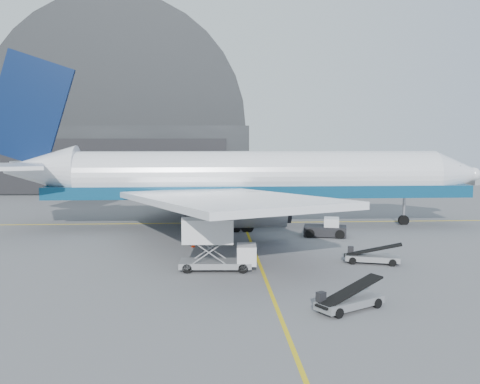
{
  "coord_description": "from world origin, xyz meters",
  "views": [
    {
      "loc": [
        -3.96,
        -42.17,
        10.19
      ],
      "look_at": [
        -0.85,
        11.89,
        4.5
      ],
      "focal_mm": 40.0,
      "sensor_mm": 36.0,
      "label": 1
    }
  ],
  "objects": [
    {
      "name": "pushback_tug",
      "position": [
        7.91,
        10.93,
        0.74
      ],
      "size": [
        4.67,
        3.34,
        1.96
      ],
      "rotation": [
        0.0,
        0.0,
        -0.24
      ],
      "color": "black",
      "rests_on": "ground"
    },
    {
      "name": "taxi_lines",
      "position": [
        0.0,
        12.67,
        0.01
      ],
      "size": [
        80.0,
        42.12,
        0.02
      ],
      "color": "gold",
      "rests_on": "ground"
    },
    {
      "name": "ground",
      "position": [
        0.0,
        0.0,
        0.0
      ],
      "size": [
        200.0,
        200.0,
        0.0
      ],
      "primitive_type": "plane",
      "color": "#565659",
      "rests_on": "ground"
    },
    {
      "name": "belt_loader_b",
      "position": [
        9.03,
        -0.77,
        0.53
      ],
      "size": [
        4.6,
        2.56,
        1.72
      ],
      "rotation": [
        0.0,
        0.0,
        -0.28
      ],
      "color": "gray",
      "rests_on": "ground"
    },
    {
      "name": "distant_bldg_a",
      "position": [
        38.0,
        72.0,
        0.0
      ],
      "size": [
        14.0,
        8.0,
        4.0
      ],
      "primitive_type": "cube",
      "color": "black",
      "rests_on": "ground"
    },
    {
      "name": "airliner",
      "position": [
        -0.69,
        17.52,
        5.5
      ],
      "size": [
        55.98,
        54.28,
        19.65
      ],
      "color": "white",
      "rests_on": "ground"
    },
    {
      "name": "traffic_cone",
      "position": [
        -5.49,
        6.38,
        0.25
      ],
      "size": [
        0.37,
        0.37,
        0.53
      ],
      "color": "red",
      "rests_on": "ground"
    },
    {
      "name": "catering_truck",
      "position": [
        -3.58,
        -2.23,
        2.02
      ],
      "size": [
        5.92,
        2.5,
        4.0
      ],
      "rotation": [
        0.0,
        0.0,
        -0.05
      ],
      "color": "gray",
      "rests_on": "ground"
    },
    {
      "name": "hangar",
      "position": [
        -22.0,
        64.95,
        9.54
      ],
      "size": [
        50.0,
        28.3,
        28.0
      ],
      "color": "black",
      "rests_on": "ground"
    },
    {
      "name": "belt_loader_a",
      "position": [
        4.19,
        -12.07,
        0.55
      ],
      "size": [
        4.51,
        3.52,
        1.77
      ],
      "rotation": [
        0.0,
        0.0,
        0.54
      ],
      "color": "gray",
      "rests_on": "ground"
    }
  ]
}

